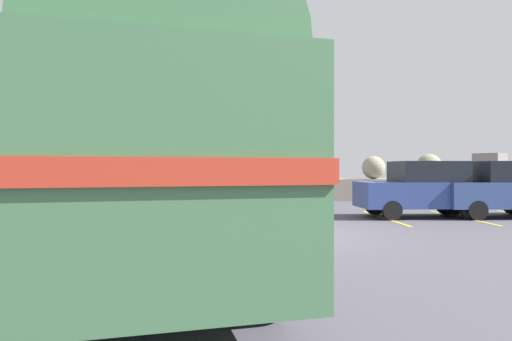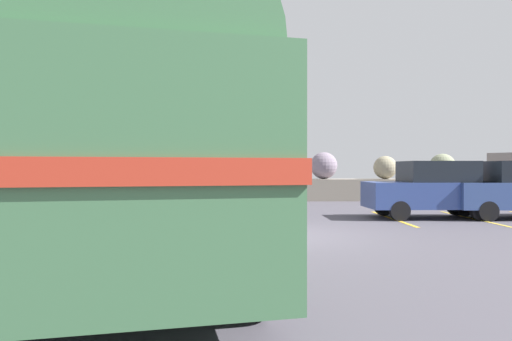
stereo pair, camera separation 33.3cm
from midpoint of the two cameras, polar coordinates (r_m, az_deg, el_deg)
ground at (r=10.80m, az=1.25°, el=-8.43°), size 32.00×26.00×0.02m
breakwater at (r=22.51m, az=0.46°, el=-2.01°), size 31.36×2.20×2.47m
parking_lines at (r=16.70m, az=28.39°, el=-5.33°), size 7.92×4.40×0.01m
vintage_coach at (r=7.32m, az=-14.49°, el=3.42°), size 4.13×8.89×3.70m
parked_car_nearest at (r=15.58m, az=20.13°, el=-2.21°), size 4.13×1.79×1.86m
parked_car_middle at (r=16.67m, az=28.93°, el=-2.07°), size 4.13×1.78×1.86m
lamp_post at (r=17.62m, az=0.22°, el=7.29°), size 0.99×0.87×6.77m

